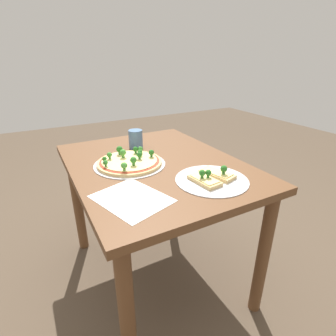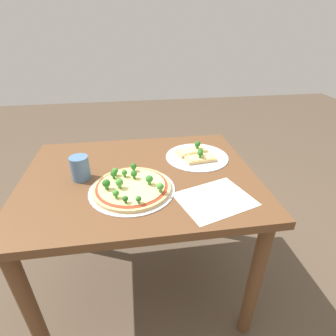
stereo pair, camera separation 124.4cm
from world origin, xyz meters
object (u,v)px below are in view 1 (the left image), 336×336
dining_table (155,182)px  pizza_tray_slice (212,178)px  pizza_tray_whole (130,162)px  drinking_cup (136,139)px

dining_table → pizza_tray_slice: pizza_tray_slice is taller
pizza_tray_whole → pizza_tray_slice: 0.42m
dining_table → drinking_cup: size_ratio=9.72×
dining_table → pizza_tray_whole: pizza_tray_whole is taller
pizza_tray_whole → pizza_tray_slice: (-0.34, -0.25, -0.00)m
dining_table → pizza_tray_whole: (0.04, 0.12, 0.12)m
dining_table → pizza_tray_whole: bearing=72.4°
pizza_tray_whole → pizza_tray_slice: bearing=-143.2°
pizza_tray_whole → drinking_cup: 0.25m
dining_table → pizza_tray_whole: size_ratio=2.95×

